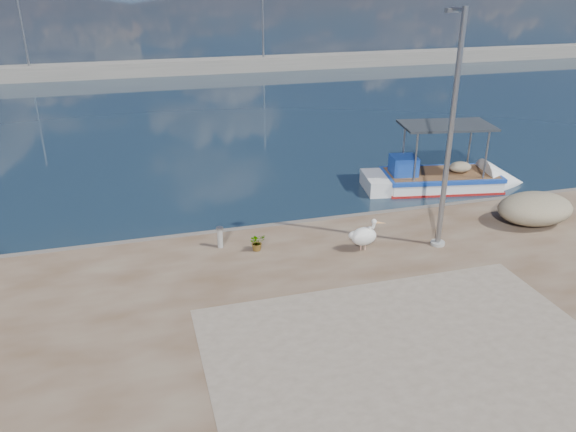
# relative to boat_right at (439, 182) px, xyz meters

# --- Properties ---
(ground) EXTENTS (1400.00, 1400.00, 0.00)m
(ground) POSITION_rel_boat_right_xyz_m (-7.73, -7.85, -0.25)
(ground) COLOR #162635
(ground) RESTS_ON ground
(quay_patch) EXTENTS (9.00, 7.00, 0.01)m
(quay_patch) POSITION_rel_boat_right_xyz_m (-6.73, -10.85, 0.26)
(quay_patch) COLOR gray
(quay_patch) RESTS_ON quay
(breakwater) EXTENTS (120.00, 2.20, 7.50)m
(breakwater) POSITION_rel_boat_right_xyz_m (-7.73, 32.15, 0.36)
(breakwater) COLOR gray
(breakwater) RESTS_ON ground
(boat_right) EXTENTS (6.84, 3.26, 3.16)m
(boat_right) POSITION_rel_boat_right_xyz_m (0.00, 0.00, 0.00)
(boat_right) COLOR white
(boat_right) RESTS_ON ground
(pelican) EXTENTS (1.10, 0.70, 1.04)m
(pelican) POSITION_rel_boat_right_xyz_m (-5.73, -5.44, 0.74)
(pelican) COLOR tan
(pelican) RESTS_ON quay
(lamp_post) EXTENTS (0.44, 0.96, 7.00)m
(lamp_post) POSITION_rel_boat_right_xyz_m (-3.35, -5.69, 3.55)
(lamp_post) COLOR gray
(lamp_post) RESTS_ON quay
(bollard_near) EXTENTS (0.22, 0.22, 0.67)m
(bollard_near) POSITION_rel_boat_right_xyz_m (-9.90, -4.02, 0.62)
(bollard_near) COLOR gray
(bollard_near) RESTS_ON quay
(potted_plant) EXTENTS (0.56, 0.51, 0.54)m
(potted_plant) POSITION_rel_boat_right_xyz_m (-8.84, -4.53, 0.52)
(potted_plant) COLOR #33722D
(potted_plant) RESTS_ON quay
(net_pile_c) EXTENTS (2.63, 1.88, 1.03)m
(net_pile_c) POSITION_rel_boat_right_xyz_m (0.62, -5.10, 0.77)
(net_pile_c) COLOR tan
(net_pile_c) RESTS_ON quay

